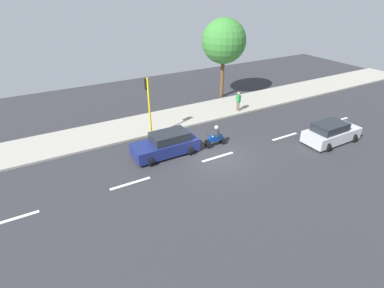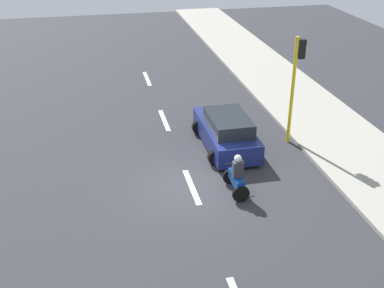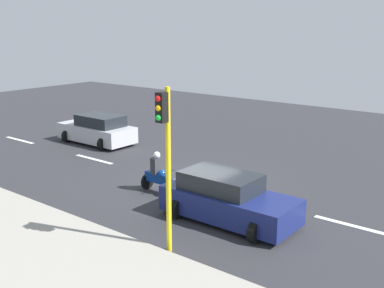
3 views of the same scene
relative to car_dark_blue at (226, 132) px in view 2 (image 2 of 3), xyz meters
The scene contains 8 objects.
ground_plane 3.52m from the car_dark_blue, 126.57° to the right, with size 40.00×60.00×0.10m, color #2D2D33.
sidewalk 5.71m from the car_dark_blue, 29.09° to the right, with size 4.00×60.00×0.15m, color #9E998E.
lane_stripe_mid 3.50m from the car_dark_blue, 126.57° to the right, with size 0.20×2.40×0.01m, color white.
lane_stripe_south 3.90m from the car_dark_blue, 122.24° to the left, with size 0.20×2.40×0.01m, color white.
lane_stripe_far_south 9.49m from the car_dark_blue, 102.48° to the left, with size 0.20×2.40×0.01m, color white.
car_dark_blue is the anchor object (origin of this frame).
motorcycle 3.52m from the car_dark_blue, 100.22° to the right, with size 0.60×1.30×1.53m.
traffic_light_corner 3.57m from the car_dark_blue, ahead, with size 0.49×0.24×4.50m.
Camera 2 is at (-3.18, -14.58, 9.24)m, focal length 45.76 mm.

